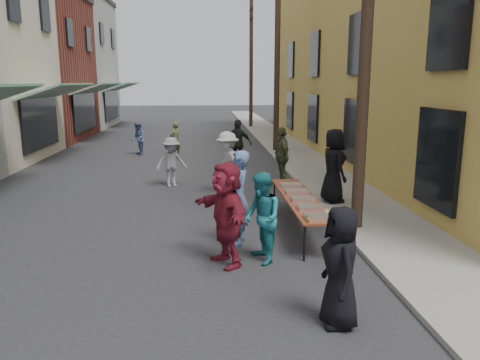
{
  "coord_description": "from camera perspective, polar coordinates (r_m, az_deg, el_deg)",
  "views": [
    {
      "loc": [
        0.94,
        -6.81,
        3.27
      ],
      "look_at": [
        1.65,
        2.51,
        1.3
      ],
      "focal_mm": 35.0,
      "sensor_mm": 36.0,
      "label": 1
    }
  ],
  "objects": [
    {
      "name": "ground",
      "position": [
        7.61,
        -11.34,
        -13.79
      ],
      "size": [
        120.0,
        120.0,
        0.0
      ],
      "primitive_type": "plane",
      "color": "#28282B",
      "rests_on": "ground"
    },
    {
      "name": "sidewalk",
      "position": [
        22.42,
        6.14,
        3.58
      ],
      "size": [
        2.2,
        60.0,
        0.1
      ],
      "primitive_type": "cube",
      "color": "gray",
      "rests_on": "ground"
    },
    {
      "name": "building_ochre",
      "position": [
        23.22,
        22.45,
        15.31
      ],
      "size": [
        10.0,
        28.0,
        10.0
      ],
      "primitive_type": "cube",
      "color": "gold",
      "rests_on": "ground"
    },
    {
      "name": "utility_pole_near",
      "position": [
        10.44,
        15.24,
        18.27
      ],
      "size": [
        0.26,
        0.26,
        9.0
      ],
      "primitive_type": "cylinder",
      "color": "#2D2116",
      "rests_on": "ground"
    },
    {
      "name": "utility_pole_mid",
      "position": [
        22.1,
        4.56,
        15.06
      ],
      "size": [
        0.26,
        0.26,
        9.0
      ],
      "primitive_type": "cylinder",
      "color": "#2D2116",
      "rests_on": "ground"
    },
    {
      "name": "utility_pole_far",
      "position": [
        34.0,
        1.36,
        13.97
      ],
      "size": [
        0.26,
        0.26,
        9.0
      ],
      "primitive_type": "cylinder",
      "color": "#2D2116",
      "rests_on": "ground"
    },
    {
      "name": "serving_table",
      "position": [
        10.5,
        7.32,
        -2.3
      ],
      "size": [
        0.7,
        4.0,
        0.75
      ],
      "color": "maroon",
      "rests_on": "ground"
    },
    {
      "name": "catering_tray_sausage",
      "position": [
        8.92,
        9.45,
        -4.4
      ],
      "size": [
        0.5,
        0.33,
        0.08
      ],
      "primitive_type": "cube",
      "color": "maroon",
      "rests_on": "serving_table"
    },
    {
      "name": "catering_tray_foil_b",
      "position": [
        9.53,
        8.53,
        -3.32
      ],
      "size": [
        0.5,
        0.33,
        0.08
      ],
      "primitive_type": "cube",
      "color": "#B2B2B7",
      "rests_on": "serving_table"
    },
    {
      "name": "catering_tray_buns",
      "position": [
        10.19,
        7.66,
        -2.29
      ],
      "size": [
        0.5,
        0.33,
        0.08
      ],
      "primitive_type": "cube",
      "color": "tan",
      "rests_on": "serving_table"
    },
    {
      "name": "catering_tray_foil_d",
      "position": [
        10.86,
        6.91,
        -1.39
      ],
      "size": [
        0.5,
        0.33,
        0.08
      ],
      "primitive_type": "cube",
      "color": "#B2B2B7",
      "rests_on": "serving_table"
    },
    {
      "name": "catering_tray_buns_end",
      "position": [
        11.53,
        6.24,
        -0.59
      ],
      "size": [
        0.5,
        0.33,
        0.08
      ],
      "primitive_type": "cube",
      "color": "tan",
      "rests_on": "serving_table"
    },
    {
      "name": "condiment_jar_a",
      "position": [
        8.59,
        8.49,
        -5.01
      ],
      "size": [
        0.07,
        0.07,
        0.08
      ],
      "primitive_type": "cylinder",
      "color": "#A57F26",
      "rests_on": "serving_table"
    },
    {
      "name": "condiment_jar_b",
      "position": [
        8.69,
        8.35,
        -4.82
      ],
      "size": [
        0.07,
        0.07,
        0.08
      ],
      "primitive_type": "cylinder",
      "color": "#A57F26",
      "rests_on": "serving_table"
    },
    {
      "name": "condiment_jar_c",
      "position": [
        8.78,
        8.21,
        -4.63
      ],
      "size": [
        0.07,
        0.07,
        0.08
      ],
      "primitive_type": "cylinder",
      "color": "#A57F26",
      "rests_on": "serving_table"
    },
    {
      "name": "cup_stack",
      "position": [
        8.74,
        11.12,
        -4.69
      ],
      "size": [
        0.08,
        0.08,
        0.12
      ],
      "primitive_type": "cylinder",
      "color": "tan",
      "rests_on": "serving_table"
    },
    {
      "name": "guest_front_a",
      "position": [
        6.51,
        12.16,
        -10.3
      ],
      "size": [
        0.56,
        0.84,
        1.68
      ],
      "primitive_type": "imported",
      "rotation": [
        0.0,
        0.0,
        -1.54
      ],
      "color": "black",
      "rests_on": "ground"
    },
    {
      "name": "guest_front_b",
      "position": [
        9.44,
        -0.21,
        -2.21
      ],
      "size": [
        0.6,
        0.79,
        1.94
      ],
      "primitive_type": "imported",
      "rotation": [
        0.0,
        0.0,
        -1.78
      ],
      "color": "#4E6B97",
      "rests_on": "ground"
    },
    {
      "name": "guest_front_c",
      "position": [
        8.53,
        2.65,
        -4.66
      ],
      "size": [
        0.79,
        0.93,
        1.68
      ],
      "primitive_type": "imported",
      "rotation": [
        0.0,
        0.0,
        -1.37
      ],
      "color": "teal",
      "rests_on": "ground"
    },
    {
      "name": "guest_front_d",
      "position": [
        13.69,
        -1.52,
        2.06
      ],
      "size": [
        1.0,
        1.35,
        1.86
      ],
      "primitive_type": "imported",
      "rotation": [
        0.0,
        0.0,
        -1.29
      ],
      "color": "beige",
      "rests_on": "ground"
    },
    {
      "name": "guest_front_e",
      "position": [
        15.02,
        5.06,
        2.91
      ],
      "size": [
        0.63,
        1.16,
        1.87
      ],
      "primitive_type": "imported",
      "rotation": [
        0.0,
        0.0,
        -1.4
      ],
      "color": "#4E5632",
      "rests_on": "ground"
    },
    {
      "name": "guest_queue_back",
      "position": [
        8.4,
        -1.69,
        -4.11
      ],
      "size": [
        1.22,
        1.85,
        1.91
      ],
      "primitive_type": "imported",
      "rotation": [
        0.0,
        0.0,
        -1.17
      ],
      "color": "maroon",
      "rests_on": "ground"
    },
    {
      "name": "server",
      "position": [
        12.67,
        11.33,
        1.72
      ],
      "size": [
        0.79,
        1.06,
        1.96
      ],
      "primitive_type": "imported",
      "rotation": [
        0.0,
        0.0,
        1.75
      ],
      "color": "black",
      "rests_on": "sidewalk"
    },
    {
      "name": "passerby_left",
      "position": [
        14.9,
        -8.38,
        2.17
      ],
      "size": [
        1.15,
        0.88,
        1.57
      ],
      "primitive_type": "imported",
      "rotation": [
        0.0,
        0.0,
        0.33
      ],
      "color": "gray",
      "rests_on": "ground"
    },
    {
      "name": "passerby_mid",
      "position": [
        18.14,
        -0.23,
        4.48
      ],
      "size": [
        1.17,
        0.83,
        1.85
      ],
      "primitive_type": "imported",
      "rotation": [
        0.0,
        0.0,
        2.75
      ],
      "color": "black",
      "rests_on": "ground"
    },
    {
      "name": "passerby_right",
      "position": [
        20.77,
        -7.91,
        4.9
      ],
      "size": [
        0.64,
        0.68,
        1.56
      ],
      "primitive_type": "imported",
      "rotation": [
        0.0,
        0.0,
        4.08
      ],
      "color": "#4E5531",
      "rests_on": "ground"
    },
    {
      "name": "passerby_far",
      "position": [
        21.7,
        -12.33,
        4.95
      ],
      "size": [
        0.74,
        0.85,
        1.49
      ],
      "primitive_type": "imported",
      "rotation": [
        0.0,
        0.0,
        4.98
      ],
      "color": "#48628C",
      "rests_on": "ground"
    }
  ]
}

